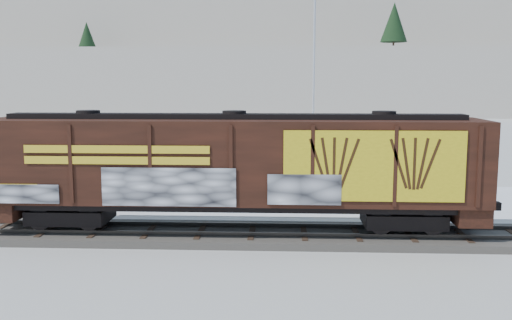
# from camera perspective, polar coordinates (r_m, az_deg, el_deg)

# --- Properties ---
(ground) EXTENTS (500.00, 500.00, 0.00)m
(ground) POSITION_cam_1_polar(r_m,az_deg,el_deg) (22.37, -0.38, -7.82)
(ground) COLOR white
(ground) RESTS_ON ground
(rail_track) EXTENTS (50.00, 3.40, 0.43)m
(rail_track) POSITION_cam_1_polar(r_m,az_deg,el_deg) (22.33, -0.38, -7.46)
(rail_track) COLOR #59544C
(rail_track) RESTS_ON ground
(parking_strip) EXTENTS (40.00, 8.00, 0.03)m
(parking_strip) POSITION_cam_1_polar(r_m,az_deg,el_deg) (29.65, 0.42, -3.90)
(parking_strip) COLOR white
(parking_strip) RESTS_ON ground
(hillside) EXTENTS (360.00, 110.00, 93.00)m
(hillside) POSITION_cam_1_polar(r_m,az_deg,el_deg) (161.53, 2.37, 10.74)
(hillside) COLOR white
(hillside) RESTS_ON ground
(hopper_railcar) EXTENTS (18.73, 3.06, 4.41)m
(hopper_railcar) POSITION_cam_1_polar(r_m,az_deg,el_deg) (21.81, -2.16, -0.45)
(hopper_railcar) COLOR black
(hopper_railcar) RESTS_ON rail_track
(flagpole) EXTENTS (2.30, 0.90, 12.37)m
(flagpole) POSITION_cam_1_polar(r_m,az_deg,el_deg) (36.72, 5.93, 5.58)
(flagpole) COLOR silver
(flagpole) RESTS_ON ground
(car_silver) EXTENTS (5.11, 2.87, 1.64)m
(car_silver) POSITION_cam_1_polar(r_m,az_deg,el_deg) (28.23, -9.32, -2.87)
(car_silver) COLOR #A6A8AD
(car_silver) RESTS_ON parking_strip
(car_white) EXTENTS (4.65, 2.75, 1.45)m
(car_white) POSITION_cam_1_polar(r_m,az_deg,el_deg) (28.55, 6.33, -2.89)
(car_white) COLOR silver
(car_white) RESTS_ON parking_strip
(car_dark) EXTENTS (5.07, 3.60, 1.36)m
(car_dark) POSITION_cam_1_polar(r_m,az_deg,el_deg) (30.06, 14.37, -2.63)
(car_dark) COLOR black
(car_dark) RESTS_ON parking_strip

